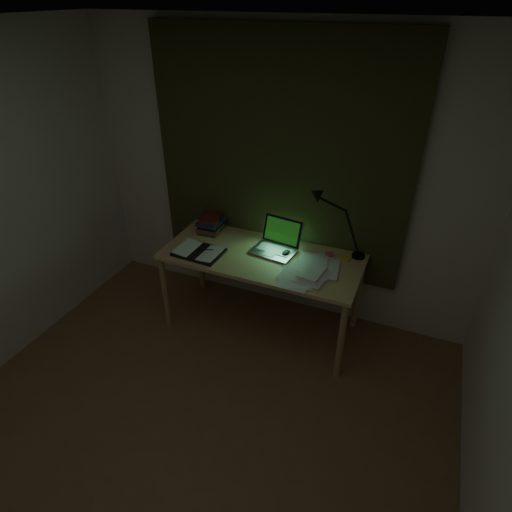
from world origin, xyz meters
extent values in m
cube|color=brown|center=(0.00, 0.00, 0.00)|extent=(3.50, 4.00, 0.00)
cube|color=white|center=(0.00, 0.00, 2.50)|extent=(3.50, 4.00, 0.00)
cube|color=silver|center=(0.00, 2.00, 1.25)|extent=(3.50, 0.00, 2.50)
cube|color=#33351A|center=(0.00, 1.96, 1.45)|extent=(2.20, 0.06, 2.00)
ellipsoid|color=black|center=(0.21, 1.64, 0.77)|extent=(0.07, 0.10, 0.04)
cube|color=yellow|center=(0.68, 1.76, 0.76)|extent=(0.09, 0.09, 0.02)
cube|color=#E45977|center=(0.54, 1.78, 0.76)|extent=(0.08, 0.08, 0.01)
camera|label=1|loc=(1.16, -1.24, 2.64)|focal=30.00mm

